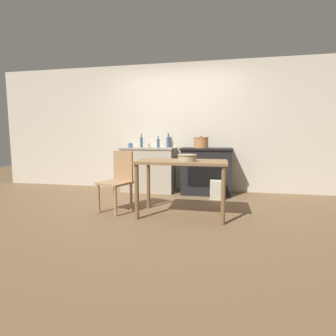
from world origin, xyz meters
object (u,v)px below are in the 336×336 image
stove (206,171)px  cup_center (148,145)px  mixing_bowl_large (187,157)px  work_table (182,169)px  stock_pot (201,142)px  flour_sack (217,190)px  bottle_mid_left (158,143)px  chair (118,179)px  cup_center_left (130,145)px  bottle_far_left (141,142)px  bottle_left (168,142)px

stove → cup_center: size_ratio=10.75×
stove → mixing_bowl_large: 1.64m
work_table → stock_pot: stock_pot is taller
flour_sack → bottle_mid_left: bottle_mid_left is taller
work_table → chair: chair is taller
chair → cup_center_left: 1.50m
stock_pot → mixing_bowl_large: bearing=-92.3°
stock_pot → bottle_mid_left: 0.88m
work_table → cup_center_left: bearing=131.0°
chair → stove: bearing=70.8°
chair → stock_pot: size_ratio=3.11×
stove → stock_pot: stock_pot is taller
work_table → flour_sack: 1.26m
work_table → mixing_bowl_large: bearing=-44.3°
bottle_mid_left → mixing_bowl_large: bearing=-64.2°
chair → bottle_far_left: (-0.13, 1.56, 0.51)m
mixing_bowl_large → bottle_left: 1.90m
stock_pot → stove: bearing=35.8°
bottle_mid_left → flour_sack: bearing=-23.5°
bottle_far_left → cup_center_left: (-0.18, -0.17, -0.06)m
stock_pot → bottle_mid_left: bottle_mid_left is taller
work_table → bottle_mid_left: bearing=114.5°
work_table → bottle_mid_left: bottle_mid_left is taller
stove → bottle_mid_left: bottle_mid_left is taller
stove → bottle_far_left: bearing=175.0°
chair → cup_center: bearing=108.1°
work_table → cup_center: 1.73m
bottle_far_left → bottle_mid_left: bearing=-5.5°
stove → bottle_left: size_ratio=3.34×
chair → cup_center: (0.06, 1.41, 0.45)m
bottle_far_left → cup_center: size_ratio=3.15×
flour_sack → cup_center_left: (-1.72, 0.38, 0.76)m
cup_center → mixing_bowl_large: bearing=-57.6°
flour_sack → mixing_bowl_large: 1.38m
work_table → bottle_far_left: bearing=123.7°
work_table → cup_center_left: 1.94m
mixing_bowl_large → bottle_mid_left: bottle_mid_left is taller
work_table → bottle_mid_left: 1.77m
chair → mixing_bowl_large: (1.03, -0.13, 0.35)m
work_table → flour_sack: bearing=66.7°
work_table → bottle_left: bottle_left is taller
flour_sack → stove: bearing=116.1°
bottle_far_left → cup_center_left: bearing=-136.3°
stove → chair: size_ratio=1.09×
work_table → bottle_far_left: 1.97m
mixing_bowl_large → bottle_far_left: bearing=124.4°
bottle_left → bottle_mid_left: 0.22m
stove → flour_sack: (0.21, -0.43, -0.28)m
stove → mixing_bowl_large: size_ratio=3.73×
chair → stock_pot: bearing=71.8°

